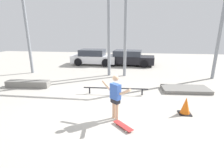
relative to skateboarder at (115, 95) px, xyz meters
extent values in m
plane|color=#B2ADA3|center=(-0.59, 0.80, -0.89)|extent=(36.00, 36.00, 0.00)
cylinder|color=#DBAD89|center=(-0.06, 0.05, -0.52)|extent=(0.12, 0.12, 0.75)
cylinder|color=#DBAD89|center=(0.06, -0.05, -0.52)|extent=(0.12, 0.12, 0.75)
cube|color=black|center=(0.00, 0.00, -0.20)|extent=(0.36, 0.34, 0.17)
cube|color=#3359B2|center=(0.00, 0.00, 0.13)|extent=(0.41, 0.39, 0.54)
sphere|color=#DBAD89|center=(0.00, 0.00, 0.60)|extent=(0.21, 0.21, 0.21)
cylinder|color=#DBAD89|center=(-0.34, 0.29, 0.23)|extent=(0.42, 0.37, 0.32)
cylinder|color=#DBAD89|center=(0.34, -0.29, 0.23)|extent=(0.42, 0.37, 0.32)
cube|color=red|center=(0.31, -0.55, -0.82)|extent=(0.71, 0.73, 0.01)
cylinder|color=silver|center=(0.58, -0.68, -0.86)|extent=(0.06, 0.06, 0.05)
cylinder|color=silver|center=(0.42, -0.82, -0.86)|extent=(0.06, 0.06, 0.05)
cylinder|color=silver|center=(0.20, -0.28, -0.86)|extent=(0.06, 0.06, 0.05)
cylinder|color=silver|center=(0.05, -0.42, -0.86)|extent=(0.06, 0.06, 0.05)
cube|color=slate|center=(-5.16, 2.98, -0.71)|extent=(2.35, 0.70, 0.35)
cube|color=slate|center=(3.26, 3.43, -0.81)|extent=(2.40, 1.32, 0.17)
cylinder|color=black|center=(-0.26, 2.46, -0.59)|extent=(3.13, 0.19, 0.06)
cylinder|color=black|center=(-1.55, 2.40, -0.74)|extent=(0.07, 0.07, 0.30)
cylinder|color=black|center=(1.02, 2.51, -0.74)|extent=(0.07, 0.07, 0.30)
cylinder|color=gray|center=(-6.82, 6.18, 2.45)|extent=(0.20, 0.20, 6.67)
cylinder|color=gray|center=(-1.12, 6.18, 2.45)|extent=(0.20, 0.20, 6.67)
cylinder|color=gray|center=(-0.05, 6.18, 2.45)|extent=(0.20, 0.20, 6.67)
cylinder|color=gray|center=(5.65, 6.18, 2.45)|extent=(0.20, 0.20, 6.67)
cube|color=white|center=(-3.04, 9.97, -0.39)|extent=(3.98, 1.85, 0.64)
cube|color=#2D333D|center=(-3.20, 9.97, 0.20)|extent=(2.20, 1.67, 0.53)
cylinder|color=black|center=(-1.80, 10.81, -0.55)|extent=(0.68, 0.23, 0.67)
cylinder|color=black|center=(-1.83, 9.08, -0.55)|extent=(0.68, 0.23, 0.67)
cylinder|color=black|center=(-4.25, 10.86, -0.55)|extent=(0.68, 0.23, 0.67)
cylinder|color=black|center=(-4.28, 9.13, -0.55)|extent=(0.68, 0.23, 0.67)
cube|color=black|center=(0.14, 10.14, -0.40)|extent=(4.47, 2.21, 0.63)
cube|color=#2D333D|center=(-0.03, 10.15, 0.16)|extent=(2.52, 1.90, 0.49)
cylinder|color=black|center=(1.56, 10.92, -0.57)|extent=(0.66, 0.27, 0.64)
cylinder|color=black|center=(1.41, 9.12, -0.57)|extent=(0.66, 0.27, 0.64)
cylinder|color=black|center=(-1.12, 11.15, -0.57)|extent=(0.66, 0.27, 0.64)
cylinder|color=black|center=(-1.27, 9.35, -0.57)|extent=(0.66, 0.27, 0.64)
cube|color=black|center=(2.54, 0.72, -0.88)|extent=(0.44, 0.44, 0.03)
cone|color=orange|center=(2.54, 0.72, -0.55)|extent=(0.35, 0.35, 0.62)
camera|label=1|loc=(0.60, -5.52, 2.11)|focal=28.00mm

